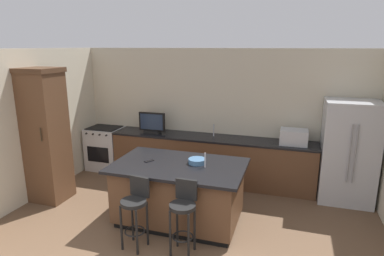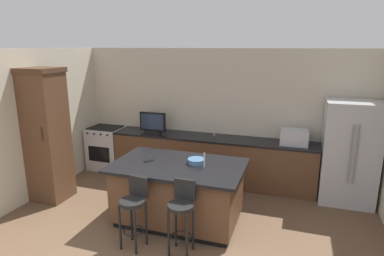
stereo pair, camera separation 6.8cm
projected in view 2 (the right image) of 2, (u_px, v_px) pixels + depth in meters
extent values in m
cube|color=beige|center=(220.00, 114.00, 6.59)|extent=(6.24, 0.12, 2.60)
cube|color=beige|center=(27.00, 126.00, 5.62)|extent=(0.12, 4.43, 2.60)
cube|color=brown|center=(211.00, 160.00, 6.47)|extent=(3.98, 0.60, 0.88)
cube|color=black|center=(211.00, 138.00, 6.36)|extent=(4.01, 0.62, 0.04)
cube|color=black|center=(179.00, 218.00, 5.09)|extent=(1.73, 0.98, 0.09)
cube|color=brown|center=(178.00, 191.00, 4.98)|extent=(1.81, 1.06, 0.79)
cube|color=black|center=(178.00, 166.00, 4.88)|extent=(1.97, 1.22, 0.04)
cube|color=#B7BABF|center=(349.00, 152.00, 5.56)|extent=(0.87, 0.74, 1.77)
cylinder|color=gray|center=(350.00, 154.00, 5.18)|extent=(0.02, 0.02, 0.97)
cylinder|color=gray|center=(356.00, 155.00, 5.15)|extent=(0.02, 0.02, 0.97)
cube|color=#B7BABF|center=(107.00, 148.00, 7.19)|extent=(0.72, 0.60, 0.92)
cube|color=black|center=(99.00, 154.00, 6.92)|extent=(0.51, 0.01, 0.33)
cube|color=black|center=(105.00, 127.00, 7.08)|extent=(0.65, 0.50, 0.02)
cylinder|color=black|center=(87.00, 133.00, 6.87)|extent=(0.04, 0.03, 0.04)
cylinder|color=black|center=(94.00, 134.00, 6.83)|extent=(0.04, 0.03, 0.04)
cylinder|color=black|center=(100.00, 134.00, 6.78)|extent=(0.04, 0.03, 0.04)
cylinder|color=black|center=(107.00, 135.00, 6.73)|extent=(0.04, 0.03, 0.04)
cube|color=brown|center=(47.00, 136.00, 5.60)|extent=(0.60, 0.55, 2.30)
cube|color=#492F1E|center=(39.00, 70.00, 5.33)|extent=(0.64, 0.59, 0.08)
cylinder|color=#332819|center=(42.00, 134.00, 5.24)|extent=(0.02, 0.02, 0.22)
cube|color=#B7BABF|center=(294.00, 137.00, 5.85)|extent=(0.48, 0.36, 0.27)
cube|color=black|center=(153.00, 132.00, 6.67)|extent=(0.33, 0.16, 0.05)
cube|color=black|center=(153.00, 121.00, 6.62)|extent=(0.55, 0.05, 0.37)
cube|color=#1E2D47|center=(152.00, 122.00, 6.60)|extent=(0.49, 0.01, 0.32)
cylinder|color=#B2B2B7|center=(214.00, 130.00, 6.41)|extent=(0.02, 0.02, 0.24)
cylinder|color=#B2B2B7|center=(204.00, 160.00, 4.72)|extent=(0.02, 0.02, 0.22)
cylinder|color=black|center=(132.00, 202.00, 4.27)|extent=(0.34, 0.34, 0.05)
cube|color=black|center=(138.00, 186.00, 4.36)|extent=(0.29, 0.08, 0.28)
cylinder|color=black|center=(120.00, 228.00, 4.30)|extent=(0.03, 0.03, 0.64)
cylinder|color=black|center=(135.00, 232.00, 4.19)|extent=(0.03, 0.03, 0.64)
cylinder|color=black|center=(131.00, 219.00, 4.51)|extent=(0.03, 0.03, 0.64)
cylinder|color=black|center=(146.00, 223.00, 4.41)|extent=(0.03, 0.03, 0.64)
torus|color=black|center=(134.00, 231.00, 4.37)|extent=(0.28, 0.28, 0.02)
cylinder|color=black|center=(181.00, 206.00, 4.13)|extent=(0.34, 0.34, 0.05)
cube|color=black|center=(185.00, 189.00, 4.22)|extent=(0.29, 0.04, 0.28)
cylinder|color=black|center=(169.00, 234.00, 4.14)|extent=(0.03, 0.03, 0.65)
cylinder|color=black|center=(187.00, 238.00, 4.06)|extent=(0.03, 0.03, 0.65)
cylinder|color=black|center=(176.00, 224.00, 4.36)|extent=(0.03, 0.03, 0.65)
cylinder|color=black|center=(193.00, 228.00, 4.28)|extent=(0.03, 0.03, 0.65)
torus|color=black|center=(181.00, 236.00, 4.23)|extent=(0.28, 0.28, 0.02)
cylinder|color=#3F668C|center=(197.00, 161.00, 4.89)|extent=(0.26, 0.26, 0.08)
cube|color=black|center=(149.00, 161.00, 5.01)|extent=(0.14, 0.16, 0.01)
cube|color=black|center=(189.00, 161.00, 4.98)|extent=(0.07, 0.18, 0.02)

